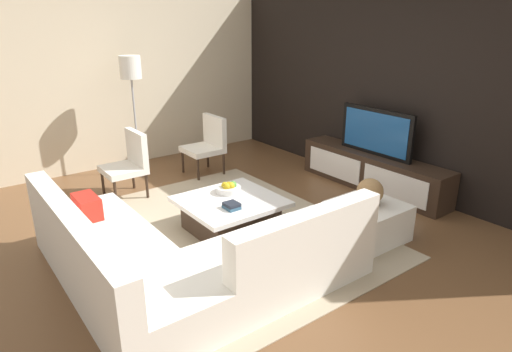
{
  "coord_description": "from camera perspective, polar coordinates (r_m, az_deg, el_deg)",
  "views": [
    {
      "loc": [
        3.67,
        -2.39,
        2.28
      ],
      "look_at": [
        -0.18,
        0.52,
        0.54
      ],
      "focal_mm": 31.24,
      "sensor_mm": 36.0,
      "label": 1
    }
  ],
  "objects": [
    {
      "name": "coffee_table",
      "position": [
        4.98,
        -3.27,
        -4.9
      ],
      "size": [
        0.98,
        1.04,
        0.38
      ],
      "color": "#332319",
      "rests_on": "ground"
    },
    {
      "name": "side_wall_left",
      "position": [
        7.4,
        -16.62,
        12.2
      ],
      "size": [
        0.12,
        5.2,
        2.8
      ],
      "primitive_type": "cube",
      "color": "beige",
      "rests_on": "ground"
    },
    {
      "name": "television",
      "position": [
        6.21,
        15.12,
        5.48
      ],
      "size": [
        1.15,
        0.06,
        0.63
      ],
      "color": "black",
      "rests_on": "media_console"
    },
    {
      "name": "ottoman",
      "position": [
        4.96,
        14.04,
        -5.6
      ],
      "size": [
        0.7,
        0.7,
        0.4
      ],
      "primitive_type": "cube",
      "color": "white",
      "rests_on": "ground"
    },
    {
      "name": "sectional_couch",
      "position": [
        4.03,
        -9.86,
        -10.36
      ],
      "size": [
        2.47,
        2.4,
        0.8
      ],
      "color": "white",
      "rests_on": "ground"
    },
    {
      "name": "fruit_bowl",
      "position": [
        5.07,
        -3.5,
        -1.57
      ],
      "size": [
        0.28,
        0.28,
        0.13
      ],
      "color": "silver",
      "rests_on": "coffee_table"
    },
    {
      "name": "media_console",
      "position": [
        6.36,
        14.67,
        0.56
      ],
      "size": [
        2.27,
        0.44,
        0.5
      ],
      "color": "#332319",
      "rests_on": "ground"
    },
    {
      "name": "feature_wall_back",
      "position": [
        6.34,
        17.34,
        10.97
      ],
      "size": [
        6.4,
        0.12,
        2.8
      ],
      "primitive_type": "cube",
      "color": "black",
      "rests_on": "ground"
    },
    {
      "name": "accent_chair_near",
      "position": [
        6.08,
        -15.91,
        1.93
      ],
      "size": [
        0.54,
        0.5,
        0.87
      ],
      "rotation": [
        0.0,
        0.0,
        -0.18
      ],
      "color": "#332319",
      "rests_on": "ground"
    },
    {
      "name": "ground_plane",
      "position": [
        4.94,
        -3.55,
        -7.7
      ],
      "size": [
        14.0,
        14.0,
        0.0
      ],
      "primitive_type": "plane",
      "color": "brown"
    },
    {
      "name": "floor_lamp",
      "position": [
        6.73,
        -15.7,
        12.22
      ],
      "size": [
        0.3,
        0.3,
        1.76
      ],
      "color": "#A5A5AA",
      "rests_on": "ground"
    },
    {
      "name": "decorative_ball",
      "position": [
        4.83,
        14.38,
        -1.94
      ],
      "size": [
        0.28,
        0.28,
        0.28
      ],
      "primitive_type": "sphere",
      "color": "#997247",
      "rests_on": "ottoman"
    },
    {
      "name": "book_stack",
      "position": [
        4.66,
        -3.14,
        -3.82
      ],
      "size": [
        0.17,
        0.15,
        0.06
      ],
      "color": "#2D516B",
      "rests_on": "coffee_table"
    },
    {
      "name": "area_rug",
      "position": [
        5.01,
        -4.19,
        -7.22
      ],
      "size": [
        3.43,
        2.7,
        0.01
      ],
      "primitive_type": "cube",
      "color": "tan",
      "rests_on": "ground"
    },
    {
      "name": "accent_chair_far",
      "position": [
        6.78,
        -6.18,
        4.4
      ],
      "size": [
        0.55,
        0.52,
        0.87
      ],
      "rotation": [
        0.0,
        0.0,
        -0.14
      ],
      "color": "#332319",
      "rests_on": "ground"
    }
  ]
}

